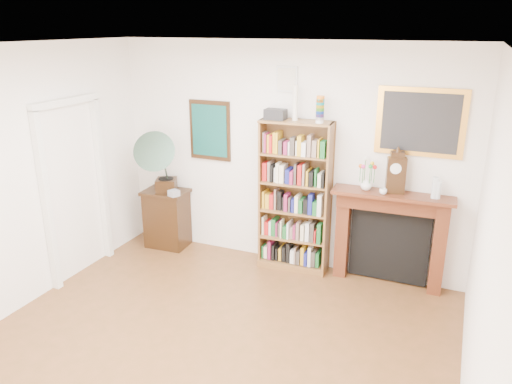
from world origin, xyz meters
TOP-DOWN VIEW (x-y plane):
  - room at (0.00, 0.00)m, footprint 4.51×5.01m
  - door_casing at (-2.21, 1.20)m, footprint 0.08×1.02m
  - teal_poster at (-1.05, 2.48)m, footprint 0.58×0.04m
  - small_picture at (0.00, 2.48)m, footprint 0.26×0.04m
  - gilt_painting at (1.55, 2.48)m, footprint 0.95×0.04m
  - bookshelf at (0.18, 2.32)m, footprint 0.89×0.36m
  - side_cabinet at (-1.65, 2.26)m, footprint 0.62×0.47m
  - fireplace at (1.35, 2.40)m, footprint 1.37×0.38m
  - gramophone at (-1.64, 2.14)m, footprint 0.75×0.82m
  - cd_stack at (-1.42, 2.12)m, footprint 0.16×0.16m
  - mantel_clock at (1.36, 2.36)m, footprint 0.23×0.16m
  - flower_vase at (1.04, 2.34)m, footprint 0.17×0.17m
  - teacup at (1.25, 2.27)m, footprint 0.10×0.10m
  - bottle_left at (1.79, 2.35)m, footprint 0.07×0.07m
  - bottle_right at (1.82, 2.35)m, footprint 0.06×0.06m

SIDE VIEW (x-z plane):
  - side_cabinet at x=-1.65m, z-range 0.00..0.81m
  - fireplace at x=1.35m, z-range 0.10..1.25m
  - cd_stack at x=-1.42m, z-range 0.81..0.89m
  - bookshelf at x=0.18m, z-range -0.03..2.15m
  - teacup at x=1.25m, z-range 1.15..1.22m
  - flower_vase at x=1.04m, z-range 1.15..1.29m
  - bottle_right at x=1.82m, z-range 1.15..1.35m
  - door_casing at x=-2.21m, z-range 0.18..2.35m
  - bottle_left at x=1.79m, z-range 1.15..1.39m
  - gramophone at x=-1.64m, z-range 0.87..1.74m
  - mantel_clock at x=1.36m, z-range 1.14..1.62m
  - room at x=0.00m, z-range -0.01..2.81m
  - teal_poster at x=-1.05m, z-range 1.26..2.04m
  - gilt_painting at x=1.55m, z-range 1.58..2.33m
  - small_picture at x=0.00m, z-range 2.20..2.50m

